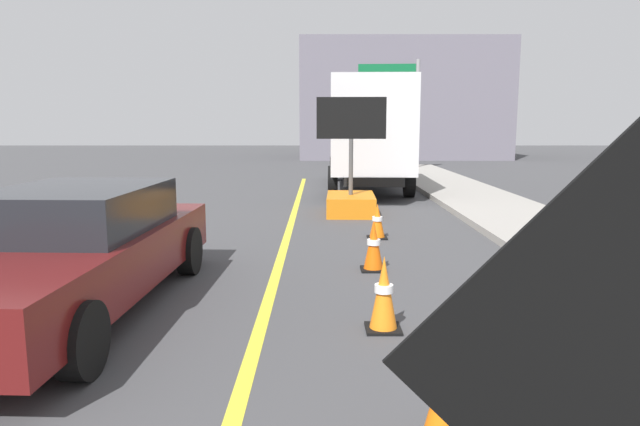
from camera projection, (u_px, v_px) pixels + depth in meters
lane_center_stripe at (236, 406)px, 4.20m from camera, size 0.14×36.00×0.01m
arrow_board_trailer at (349, 193)px, 13.29m from camera, size 1.60×1.84×2.70m
box_truck at (366, 132)px, 18.15m from camera, size 2.65×7.63×3.41m
pickup_car at (70, 250)px, 6.28m from camera, size 2.10×5.09×1.38m
highway_guide_sign at (399, 95)px, 25.79m from camera, size 2.79×0.31×5.00m
far_building_block at (396, 102)px, 37.30m from camera, size 12.54×9.83×7.12m
traffic_cone_near_sign at (441, 404)px, 3.61m from camera, size 0.36×0.36×0.62m
traffic_cone_mid_lane at (382, 294)px, 5.72m from camera, size 0.36×0.36×0.77m
traffic_cone_far_lane at (372, 246)px, 8.10m from camera, size 0.36×0.36×0.73m
traffic_cone_curbside at (376, 221)px, 10.40m from camera, size 0.36×0.36×0.64m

